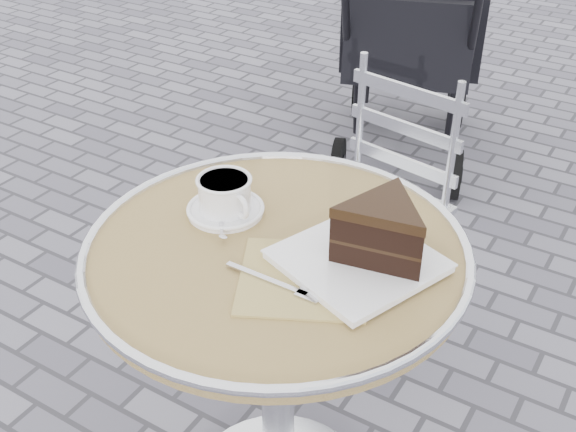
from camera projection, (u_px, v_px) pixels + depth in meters
The scene contains 5 objects.
cafe_table at pixel (277, 315), 1.41m from camera, with size 0.72×0.72×0.74m.
cappuccino_set at pixel (225, 198), 1.40m from camera, with size 0.15×0.17×0.08m.
cake_plate_set at pixel (375, 238), 1.24m from camera, with size 0.37×0.38×0.13m.
bistro_chair at pixel (388, 176), 2.01m from camera, with size 0.41×0.41×0.79m.
baby_stroller at pixel (413, 33), 2.94m from camera, with size 0.82×1.19×1.14m.
Camera 1 is at (0.58, -0.90, 1.51)m, focal length 45.00 mm.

